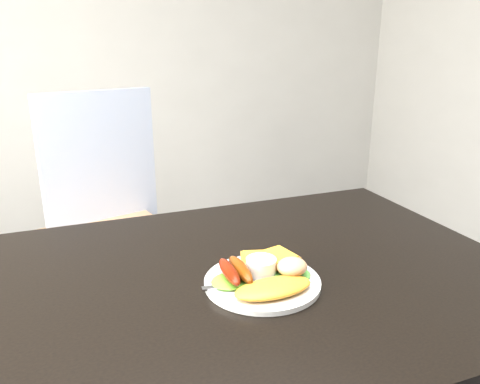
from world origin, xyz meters
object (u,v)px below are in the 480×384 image
dining_chair (111,242)px  person (219,192)px  plate (262,282)px  dining_table (229,285)px

dining_chair → person: size_ratio=0.30×
dining_chair → plate: 1.07m
dining_chair → person: 0.66m
person → dining_table: bearing=74.5°
dining_chair → plate: (0.20, -1.01, 0.31)m
dining_table → person: size_ratio=0.77×
plate → person: bearing=80.7°
dining_chair → person: bearing=-75.6°
plate → dining_chair: bearing=101.2°
dining_table → plate: size_ratio=5.37×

